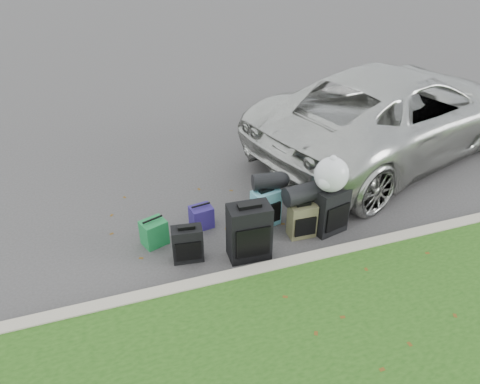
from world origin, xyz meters
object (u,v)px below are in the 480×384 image
object	(u,v)px
suv	(396,111)
suitcase_large_black_right	(330,210)
suitcase_small_black	(188,244)
tote_navy	(201,217)
suitcase_large_black_left	(249,232)
suitcase_olive	(302,220)
suitcase_teal	(266,208)
tote_green	(154,233)

from	to	relation	value
suv	suitcase_large_black_right	bearing A→B (deg)	111.83
suitcase_small_black	tote_navy	size ratio (longest dim) A/B	1.50
suitcase_large_black_left	suitcase_olive	distance (m)	0.91
suitcase_large_black_right	tote_navy	xyz separation A→B (m)	(-1.74, 0.70, -0.19)
suitcase_large_black_left	suitcase_teal	distance (m)	0.79
suitcase_olive	tote_green	distance (m)	2.10
suv	suitcase_teal	size ratio (longest dim) A/B	10.04
suitcase_large_black_left	suitcase_olive	size ratio (longest dim) A/B	1.54
tote_green	suitcase_olive	bearing A→B (deg)	-32.34
suitcase_small_black	suitcase_large_black_left	world-z (taller)	suitcase_large_black_left
suitcase_small_black	suitcase_large_black_left	distance (m)	0.84
suitcase_olive	suitcase_large_black_right	distance (m)	0.44
suitcase_small_black	tote_navy	bearing A→B (deg)	68.93
tote_navy	suitcase_teal	bearing A→B (deg)	-22.92
tote_navy	suitcase_olive	bearing A→B (deg)	-34.95
suitcase_large_black_left	suitcase_large_black_right	world-z (taller)	suitcase_large_black_left
suitcase_small_black	suitcase_teal	size ratio (longest dim) A/B	0.88
tote_navy	suitcase_small_black	bearing A→B (deg)	-126.67
suitcase_teal	tote_navy	world-z (taller)	suitcase_teal
suitcase_small_black	suitcase_large_black_right	world-z (taller)	suitcase_large_black_right
suitcase_large_black_left	suitcase_olive	bearing A→B (deg)	15.23
suitcase_teal	suitcase_small_black	bearing A→B (deg)	-173.57
tote_navy	tote_green	bearing A→B (deg)	-174.22
suitcase_large_black_left	tote_navy	distance (m)	0.99
suv	suitcase_large_black_right	world-z (taller)	suv
suitcase_small_black	suitcase_large_black_right	bearing A→B (deg)	6.61
suitcase_teal	tote_navy	xyz separation A→B (m)	(-0.92, 0.24, -0.12)
suitcase_small_black	suv	bearing A→B (deg)	30.86
suitcase_olive	tote_navy	world-z (taller)	suitcase_olive
suitcase_olive	tote_green	xyz separation A→B (m)	(-2.05, 0.49, -0.07)
suitcase_small_black	suitcase_olive	size ratio (longest dim) A/B	0.98
suitcase_large_black_left	suitcase_large_black_right	xyz separation A→B (m)	(1.30, 0.16, -0.05)
suitcase_large_black_left	suitcase_teal	size ratio (longest dim) A/B	1.39
suitcase_large_black_left	tote_green	distance (m)	1.37
suv	tote_green	xyz separation A→B (m)	(-4.82, -1.43, -0.62)
suitcase_large_black_left	suitcase_large_black_right	size ratio (longest dim) A/B	1.13
suv	suitcase_olive	world-z (taller)	suv
suitcase_teal	suitcase_large_black_right	size ratio (longest dim) A/B	0.81
suitcase_large_black_left	suitcase_olive	xyz separation A→B (m)	(0.88, 0.19, -0.14)
suv	suitcase_small_black	distance (m)	4.88
suitcase_large_black_right	tote_green	size ratio (longest dim) A/B	1.90
suitcase_olive	suitcase_large_black_right	xyz separation A→B (m)	(0.43, -0.03, 0.10)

